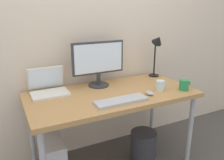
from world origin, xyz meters
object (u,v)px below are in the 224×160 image
at_px(mouse, 149,93).
at_px(coffee_mug, 184,85).
at_px(desk, 112,99).
at_px(keyboard, 121,101).
at_px(desk_lamp, 157,46).
at_px(wastebasket, 143,145).
at_px(monitor, 98,61).
at_px(laptop, 48,87).
at_px(glass_cup, 161,85).

relative_size(mouse, coffee_mug, 0.74).
height_order(desk, keyboard, keyboard).
xyz_separation_m(desk_lamp, mouse, (-0.38, -0.42, -0.32)).
bearing_deg(desk_lamp, wastebasket, -138.08).
distance_m(monitor, keyboard, 0.51).
bearing_deg(laptop, coffee_mug, -22.72).
bearing_deg(keyboard, desk_lamp, 33.99).
height_order(monitor, coffee_mug, monitor).
distance_m(desk, desk_lamp, 0.79).
distance_m(monitor, desk_lamp, 0.68).
distance_m(monitor, glass_cup, 0.62).
relative_size(desk_lamp, coffee_mug, 3.83).
relative_size(desk, glass_cup, 13.29).
bearing_deg(glass_cup, wastebasket, 140.02).
distance_m(coffee_mug, wastebasket, 0.74).
height_order(mouse, glass_cup, glass_cup).
xyz_separation_m(coffee_mug, wastebasket, (-0.30, 0.17, -0.65)).
height_order(desk, coffee_mug, coffee_mug).
distance_m(mouse, wastebasket, 0.64).
xyz_separation_m(keyboard, glass_cup, (0.46, 0.08, 0.04)).
xyz_separation_m(desk, glass_cup, (0.43, -0.14, 0.11)).
height_order(monitor, laptop, monitor).
bearing_deg(coffee_mug, keyboard, 179.88).
relative_size(coffee_mug, glass_cup, 1.09).
height_order(coffee_mug, glass_cup, coffee_mug).
xyz_separation_m(laptop, glass_cup, (0.93, -0.39, -0.01)).
bearing_deg(glass_cup, mouse, -162.50).
bearing_deg(mouse, laptop, 150.54).
relative_size(laptop, desk_lamp, 0.68).
distance_m(keyboard, glass_cup, 0.46).
relative_size(monitor, keyboard, 1.16).
distance_m(monitor, mouse, 0.56).
height_order(monitor, keyboard, monitor).
relative_size(mouse, glass_cup, 0.80).
bearing_deg(wastebasket, glass_cup, -39.98).
xyz_separation_m(mouse, glass_cup, (0.16, 0.05, 0.03)).
xyz_separation_m(desk, wastebasket, (0.33, -0.06, -0.54)).
distance_m(laptop, keyboard, 0.67).
bearing_deg(monitor, mouse, -54.51).
height_order(monitor, glass_cup, monitor).
bearing_deg(coffee_mug, desk, 160.31).
distance_m(desk_lamp, coffee_mug, 0.54).
bearing_deg(wastebasket, desk_lamp, 41.92).
relative_size(coffee_mug, wastebasket, 0.41).
distance_m(laptop, desk_lamp, 1.19).
height_order(laptop, wastebasket, laptop).
relative_size(laptop, glass_cup, 2.85).
xyz_separation_m(monitor, coffee_mug, (0.66, -0.46, -0.20)).
relative_size(desk, monitor, 2.92).
bearing_deg(monitor, glass_cup, -39.20).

